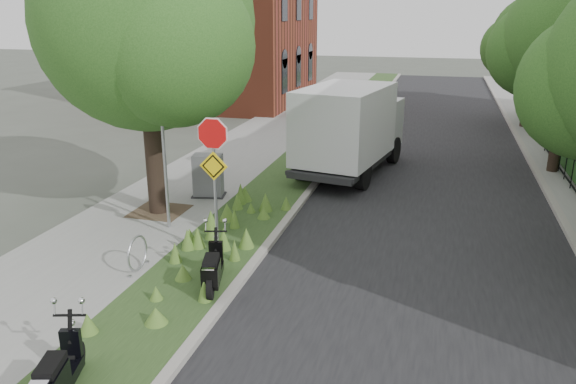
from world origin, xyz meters
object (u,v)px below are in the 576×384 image
(scooter_far, at_px, (57,380))
(box_truck, at_px, (350,125))
(sign_assembly, at_px, (214,159))
(utility_cabinet, at_px, (208,176))
(scooter_near, at_px, (213,273))

(scooter_far, bearing_deg, box_truck, 81.61)
(sign_assembly, distance_m, utility_cabinet, 4.53)
(scooter_near, xyz_separation_m, scooter_far, (-0.77, -3.67, 0.01))
(box_truck, relative_size, utility_cabinet, 4.78)
(sign_assembly, distance_m, scooter_far, 5.57)
(scooter_near, distance_m, box_truck, 9.42)
(sign_assembly, bearing_deg, box_truck, 77.56)
(sign_assembly, bearing_deg, scooter_far, -92.33)
(scooter_near, xyz_separation_m, box_truck, (1.14, 9.27, 1.19))
(scooter_near, height_order, scooter_far, scooter_far)
(sign_assembly, xyz_separation_m, utility_cabinet, (-1.82, 3.82, -1.61))
(sign_assembly, relative_size, box_truck, 0.54)
(utility_cabinet, bearing_deg, scooter_far, -79.95)
(scooter_near, xyz_separation_m, utility_cabinet, (-2.37, 5.40, 0.24))
(scooter_near, distance_m, utility_cabinet, 5.91)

